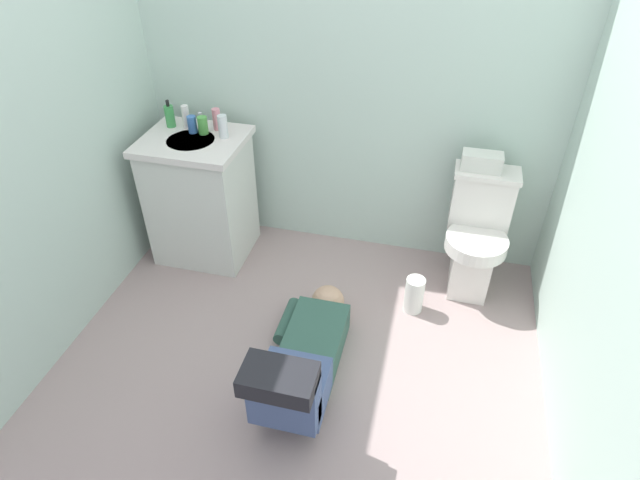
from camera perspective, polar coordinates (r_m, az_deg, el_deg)
name	(u,v)px	position (r m, az deg, el deg)	size (l,w,h in m)	color
ground_plane	(302,354)	(2.96, -1.95, -12.13)	(2.99, 3.12, 0.04)	#A48C8B
wall_back	(350,64)	(3.17, 3.22, 18.29)	(2.65, 0.08, 2.40)	silver
wall_left	(23,121)	(2.81, -29.26, 11.10)	(0.08, 2.12, 2.40)	silver
wall_right	(640,195)	(2.23, 31.13, 4.18)	(0.08, 2.12, 2.40)	silver
toilet	(476,235)	(3.24, 16.39, 0.50)	(0.36, 0.46, 0.75)	silver
vanity_cabinet	(201,196)	(3.44, -12.62, 4.60)	(0.60, 0.52, 0.82)	silver
faucet	(201,121)	(3.34, -12.66, 12.39)	(0.02, 0.02, 0.10)	silver
person_plumber	(303,360)	(2.68, -1.86, -12.70)	(0.39, 1.06, 0.52)	#33594C
tissue_box	(482,162)	(3.09, 16.96, 8.05)	(0.22, 0.11, 0.10)	silver
soap_dispenser	(170,116)	(3.40, -15.81, 12.69)	(0.06, 0.06, 0.17)	#3E9B4E
bottle_white	(186,117)	(3.37, -14.19, 12.71)	(0.04, 0.04, 0.14)	white
bottle_blue	(192,124)	(3.30, -13.55, 11.97)	(0.05, 0.05, 0.10)	#3B6CB8
bottle_green	(203,125)	(3.27, -12.45, 11.92)	(0.06, 0.06, 0.10)	#4FA447
bottle_pink	(217,119)	(3.30, -11.03, 12.60)	(0.05, 0.05, 0.13)	pink
bottle_clear	(223,127)	(3.20, -10.38, 11.88)	(0.06, 0.06, 0.14)	silver
paper_towel_roll	(414,295)	(3.13, 10.06, -5.80)	(0.11, 0.11, 0.23)	white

